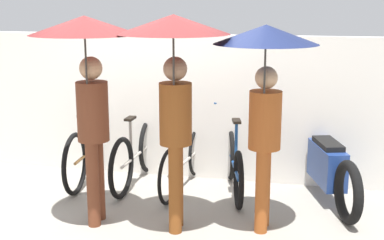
{
  "coord_description": "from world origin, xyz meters",
  "views": [
    {
      "loc": [
        1.78,
        -4.73,
        2.29
      ],
      "look_at": [
        0.54,
        0.84,
        1.0
      ],
      "focal_mm": 50.0,
      "sensor_mm": 36.0,
      "label": 1
    }
  ],
  "objects": [
    {
      "name": "back_wall",
      "position": [
        0.0,
        1.87,
        0.93
      ],
      "size": [
        10.96,
        0.12,
        1.86
      ],
      "color": "silver",
      "rests_on": "ground"
    },
    {
      "name": "parked_bicycle_2",
      "position": [
        0.31,
        1.41,
        0.35
      ],
      "size": [
        0.44,
        1.74,
        1.1
      ],
      "rotation": [
        0.0,
        0.0,
        1.48
      ],
      "color": "black",
      "rests_on": "ground"
    },
    {
      "name": "ground_plane",
      "position": [
        0.0,
        0.0,
        0.0
      ],
      "size": [
        30.0,
        30.0,
        0.0
      ],
      "primitive_type": "plane",
      "color": "gray"
    },
    {
      "name": "parked_bicycle_0",
      "position": [
        -0.94,
        1.43,
        0.39
      ],
      "size": [
        0.44,
        1.8,
        1.0
      ],
      "rotation": [
        0.0,
        0.0,
        1.64
      ],
      "color": "black",
      "rests_on": "ground"
    },
    {
      "name": "parked_bicycle_1",
      "position": [
        -0.31,
        1.43,
        0.38
      ],
      "size": [
        0.44,
        1.76,
        1.07
      ],
      "rotation": [
        0.0,
        0.0,
        1.55
      ],
      "color": "black",
      "rests_on": "ground"
    },
    {
      "name": "pedestrian_trailing",
      "position": [
        1.37,
        0.31,
        1.61
      ],
      "size": [
        0.98,
        0.98,
        2.07
      ],
      "rotation": [
        0.0,
        0.0,
        3.11
      ],
      "color": "#9E4C1E",
      "rests_on": "ground"
    },
    {
      "name": "pedestrian_center",
      "position": [
        0.53,
        0.12,
        1.71
      ],
      "size": [
        1.06,
        1.06,
        2.16
      ],
      "rotation": [
        0.0,
        0.0,
        3.29
      ],
      "color": "brown",
      "rests_on": "ground"
    },
    {
      "name": "motorcycle",
      "position": [
        2.02,
        1.41,
        0.39
      ],
      "size": [
        0.84,
        2.03,
        0.9
      ],
      "rotation": [
        0.0,
        0.0,
        1.86
      ],
      "color": "black",
      "rests_on": "ground"
    },
    {
      "name": "parked_bicycle_3",
      "position": [
        0.94,
        1.38,
        0.35
      ],
      "size": [
        0.56,
        1.64,
        1.02
      ],
      "rotation": [
        0.0,
        0.0,
        1.81
      ],
      "color": "black",
      "rests_on": "ground"
    },
    {
      "name": "pedestrian_leading",
      "position": [
        -0.33,
        0.09,
        1.7
      ],
      "size": [
        1.05,
        1.05,
        2.14
      ],
      "rotation": [
        0.0,
        0.0,
        3.23
      ],
      "color": "brown",
      "rests_on": "ground"
    }
  ]
}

